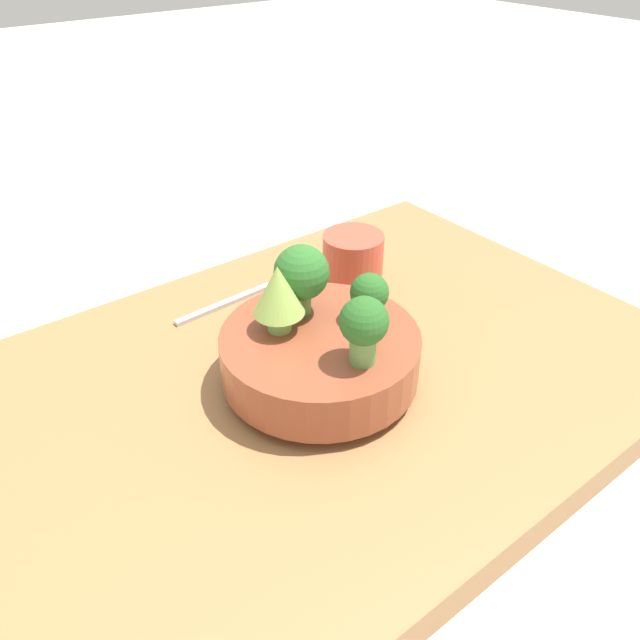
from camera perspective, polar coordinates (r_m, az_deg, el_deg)
ground_plane at (r=0.79m, az=0.20°, el=-6.99°), size 6.00×6.00×0.00m
table at (r=0.78m, az=0.20°, el=-5.70°), size 0.87×0.60×0.05m
bowl at (r=0.72m, az=0.00°, el=-3.28°), size 0.23×0.23×0.07m
romanesco_piece_near at (r=0.68m, az=-3.84°, el=2.53°), size 0.06×0.06×0.08m
broccoli_floret_left at (r=0.71m, az=4.53°, el=2.22°), size 0.04×0.04×0.06m
broccoli_floret_back at (r=0.63m, az=4.02°, el=-0.52°), size 0.05×0.05×0.08m
broccoli_floret_front at (r=0.71m, az=-1.70°, el=4.23°), size 0.06×0.06×0.09m
cup at (r=0.90m, az=3.01°, el=5.37°), size 0.09×0.09×0.08m
fork at (r=0.89m, az=-8.24°, el=1.69°), size 0.17×0.02×0.01m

